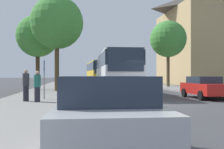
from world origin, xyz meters
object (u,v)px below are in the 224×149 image
at_px(parked_car_right_near, 204,87).
at_px(tree_right_mid, 168,39).
at_px(bus_front, 115,73).
at_px(bus_middle, 99,74).
at_px(pedestrian_waiting_near, 26,85).
at_px(pedestrian_waiting_far, 37,86).
at_px(tree_left_far, 57,23).
at_px(bus_stop_sign, 44,75).
at_px(tree_left_near, 38,36).
at_px(parked_car_left_curb, 105,114).

height_order(parked_car_right_near, tree_right_mid, tree_right_mid).
height_order(bus_front, bus_middle, bus_front).
bearing_deg(pedestrian_waiting_near, pedestrian_waiting_far, -10.88).
height_order(bus_middle, parked_car_right_near, bus_middle).
relative_size(bus_front, tree_left_far, 1.26).
xyz_separation_m(bus_stop_sign, tree_left_near, (-1.81, 10.72, 3.84)).
xyz_separation_m(bus_front, tree_right_mid, (8.40, 10.73, 4.33)).
bearing_deg(bus_middle, bus_stop_sign, -107.03).
relative_size(pedestrian_waiting_far, tree_right_mid, 0.20).
height_order(bus_front, pedestrian_waiting_near, bus_front).
height_order(parked_car_left_curb, tree_right_mid, tree_right_mid).
height_order(pedestrian_waiting_near, tree_left_near, tree_left_near).
xyz_separation_m(bus_stop_sign, pedestrian_waiting_far, (-0.17, -1.65, -0.61)).
bearing_deg(bus_front, tree_left_near, 140.99).
distance_m(bus_front, tree_left_near, 9.79).
bearing_deg(tree_left_far, bus_middle, 62.50).
xyz_separation_m(tree_left_near, tree_left_far, (2.02, -2.48, 0.89)).
distance_m(bus_front, bus_stop_sign, 6.93).
xyz_separation_m(bus_middle, tree_left_near, (-6.71, -6.54, 3.71)).
bearing_deg(parked_car_left_curb, tree_left_near, 103.26).
distance_m(bus_middle, parked_car_left_curb, 28.16).
height_order(bus_front, tree_right_mid, tree_right_mid).
bearing_deg(pedestrian_waiting_far, tree_right_mid, 125.56).
height_order(bus_stop_sign, pedestrian_waiting_far, bus_stop_sign).
relative_size(bus_front, bus_stop_sign, 4.68).
bearing_deg(parked_car_left_curb, pedestrian_waiting_far, 107.82).
bearing_deg(parked_car_right_near, bus_stop_sign, 4.92).
relative_size(bus_stop_sign, tree_left_near, 0.31).
bearing_deg(pedestrian_waiting_near, parked_car_right_near, 35.18).
bearing_deg(parked_car_right_near, tree_right_mid, -99.68).
bearing_deg(pedestrian_waiting_near, bus_stop_sign, 79.95).
relative_size(parked_car_right_near, bus_stop_sign, 1.87).
relative_size(bus_middle, tree_left_far, 1.23).
distance_m(tree_left_near, tree_right_mid, 15.98).
bearing_deg(parked_car_left_curb, bus_middle, 87.10).
distance_m(bus_stop_sign, tree_left_near, 11.54).
distance_m(bus_stop_sign, pedestrian_waiting_near, 1.52).
bearing_deg(tree_left_far, tree_right_mid, 28.74).
bearing_deg(parked_car_left_curb, parked_car_right_near, 56.89).
bearing_deg(tree_left_far, parked_car_right_near, -36.82).
bearing_deg(pedestrian_waiting_far, bus_stop_sign, 157.93).
height_order(parked_car_right_near, tree_left_far, tree_left_far).
relative_size(parked_car_left_curb, pedestrian_waiting_far, 2.53).
relative_size(bus_front, pedestrian_waiting_far, 6.53).
height_order(pedestrian_waiting_far, tree_left_far, tree_left_far).
bearing_deg(parked_car_right_near, tree_left_near, -37.94).
bearing_deg(parked_car_left_curb, bus_stop_sign, 104.64).
bearing_deg(tree_right_mid, pedestrian_waiting_near, -130.62).
xyz_separation_m(pedestrian_waiting_near, tree_right_mid, (14.27, 16.63, 5.05)).
relative_size(parked_car_left_curb, tree_right_mid, 0.51).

